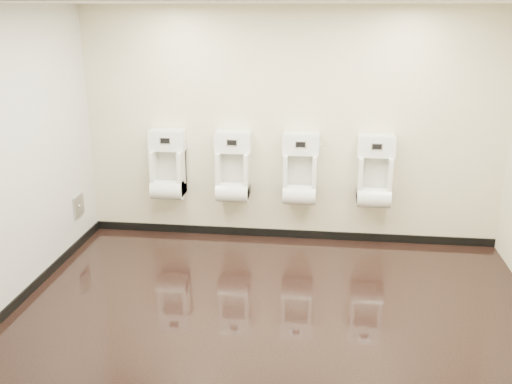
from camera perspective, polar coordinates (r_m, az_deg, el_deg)
ground at (r=5.65m, az=2.03°, el=-11.28°), size 5.00×3.50×0.00m
ceiling at (r=4.93m, az=2.40°, el=18.42°), size 5.00×3.50×0.00m
back_wall at (r=6.81m, az=3.45°, el=6.44°), size 5.00×0.02×2.80m
front_wall at (r=3.47m, az=-0.26°, el=-5.17°), size 5.00×0.02×2.80m
left_wall at (r=5.86m, az=-22.97°, el=3.12°), size 0.02×3.50×2.80m
tile_overlay_left at (r=5.86m, az=-22.93°, el=3.12°), size 0.01×3.50×2.80m
skirting_back at (r=7.19m, az=3.24°, el=-4.17°), size 5.00×0.02×0.10m
skirting_left at (r=6.31m, az=-21.38°, el=-8.79°), size 0.02×3.50×0.10m
access_panel at (r=7.13m, az=-17.33°, el=-1.35°), size 0.04×0.25×0.25m
urinal_0 at (r=7.04m, az=-8.80°, el=2.22°), size 0.44×0.33×0.83m
urinal_1 at (r=6.87m, az=-2.31°, el=2.02°), size 0.44×0.33×0.83m
urinal_2 at (r=6.79m, az=4.43°, el=1.79°), size 0.44×0.33×0.83m
urinal_3 at (r=6.81m, az=11.76°, el=1.51°), size 0.44×0.33×0.83m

